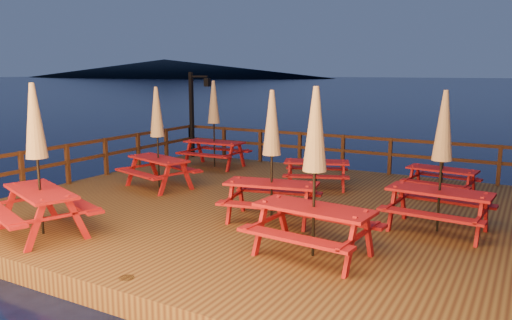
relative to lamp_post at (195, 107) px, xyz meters
The scene contains 14 objects.
ground 7.39m from the lamp_post, 40.16° to the right, with size 500.00×500.00×0.00m, color black.
deck 7.33m from the lamp_post, 40.16° to the right, with size 12.00×10.00×0.40m, color #492B17.
deck_piles 7.48m from the lamp_post, 40.16° to the right, with size 11.44×9.44×1.40m.
railing 6.15m from the lamp_post, 27.22° to the right, with size 11.80×9.75×1.10m.
lamp_post is the anchor object (origin of this frame).
headland_left 241.46m from the lamp_post, 129.82° to the left, with size 180.00×84.00×9.00m, color black.
picnic_table_0 6.11m from the lamp_post, 22.74° to the right, with size 2.05×1.88×2.39m.
picnic_table_1 2.07m from the lamp_post, 37.08° to the right, with size 1.93×1.60×2.74m.
picnic_table_2 8.11m from the lamp_post, 42.93° to the right, with size 2.15×1.90×2.67m.
picnic_table_3 8.78m from the lamp_post, 73.12° to the right, with size 2.42×2.21×2.84m.
picnic_table_4 10.15m from the lamp_post, 26.90° to the right, with size 2.00×1.69×2.70m.
picnic_table_5 4.81m from the lamp_post, 65.62° to the right, with size 2.20×1.98×2.65m.
picnic_table_6 8.82m from the lamp_post, 11.04° to the right, with size 1.77×1.52×2.31m.
picnic_table_7 10.20m from the lamp_post, 42.96° to the right, with size 2.10×1.78×2.81m.
Camera 1 is at (5.12, -9.77, 3.45)m, focal length 35.00 mm.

